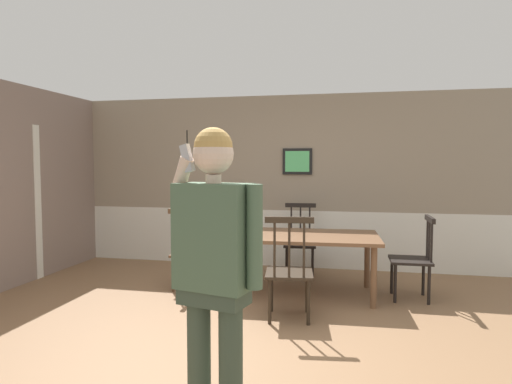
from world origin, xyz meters
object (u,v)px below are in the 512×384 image
Objects in this scene: dining_table at (296,240)px; chair_at_table_head at (289,271)px; chair_near_window at (414,259)px; person_figure at (215,256)px; chair_opposite_corner at (187,251)px; chair_by_doorway at (300,242)px.

chair_at_table_head reaches higher than dining_table.
person_figure reaches higher than chair_near_window.
dining_table is 1.38m from chair_opposite_corner.
chair_opposite_corner is (-1.37, -0.06, -0.18)m from dining_table.
chair_near_window is 1.64m from chair_at_table_head.
dining_table is at bearing 91.86° from chair_near_window.
dining_table is 1.95× the size of chair_opposite_corner.
chair_opposite_corner is at bearing -177.42° from dining_table.
chair_near_window is 1.64m from chair_by_doorway.
dining_table is 1.38m from chair_near_window.
chair_near_window is at bearing 144.43° from chair_by_doorway.
chair_by_doorway is 0.98× the size of chair_opposite_corner.
person_figure is (-0.17, -1.97, 0.55)m from chair_at_table_head.
chair_opposite_corner is at bearing 31.30° from chair_by_doorway.
chair_at_table_head is 1.65m from chair_opposite_corner.
chair_at_table_head is 2.05m from person_figure.
chair_opposite_corner is (-2.74, -0.12, 0.00)m from chair_near_window.
chair_at_table_head is at bearing -87.21° from dining_table.
chair_opposite_corner reaches higher than chair_by_doorway.
chair_at_table_head is 0.60× the size of person_figure.
chair_near_window is (1.37, 0.06, -0.18)m from dining_table.
chair_at_table_head reaches higher than chair_by_doorway.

